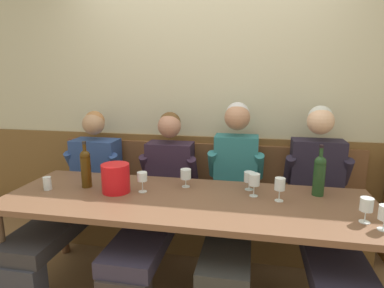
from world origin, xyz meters
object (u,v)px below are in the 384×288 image
(dining_table, at_px, (186,208))
(wine_glass_left_end, at_px, (254,181))
(person_center_left_seat, at_px, (159,196))
(person_center_right_seat, at_px, (78,190))
(wine_glass_center_front, at_px, (280,185))
(person_left_seat, at_px, (323,203))
(wine_glass_near_bucket, at_px, (366,206))
(ice_bucket, at_px, (116,178))
(wine_bottle_clear_water, at_px, (319,174))
(wall_bench, at_px, (202,217))
(person_right_seat, at_px, (233,194))
(wine_glass_center_rear, at_px, (142,178))
(wine_glass_right_end, at_px, (249,177))
(wine_glass_mid_left, at_px, (186,175))
(wine_bottle_amber_mid, at_px, (86,167))
(water_tumbler_left, at_px, (47,183))

(dining_table, distance_m, wine_glass_left_end, 0.51)
(person_center_left_seat, bearing_deg, person_center_right_seat, 179.68)
(dining_table, xyz_separation_m, wine_glass_center_front, (0.62, 0.07, 0.18))
(person_left_seat, relative_size, wine_glass_near_bucket, 9.00)
(wine_glass_center_front, bearing_deg, ice_bucket, -177.57)
(ice_bucket, bearing_deg, wine_bottle_clear_water, 8.43)
(wall_bench, height_order, person_center_left_seat, person_center_left_seat)
(person_left_seat, bearing_deg, person_right_seat, 179.01)
(dining_table, bearing_deg, wine_glass_near_bucket, -8.48)
(dining_table, bearing_deg, wine_bottle_clear_water, 14.63)
(wine_glass_center_rear, relative_size, wine_glass_near_bucket, 1.00)
(person_right_seat, xyz_separation_m, wine_glass_center_front, (0.33, -0.29, 0.20))
(person_center_right_seat, xyz_separation_m, wine_glass_left_end, (1.48, -0.21, 0.26))
(wine_glass_center_rear, height_order, wine_glass_near_bucket, same)
(person_center_left_seat, bearing_deg, wine_glass_right_end, -6.96)
(ice_bucket, bearing_deg, wine_glass_mid_left, 22.86)
(wine_glass_left_end, bearing_deg, wine_bottle_clear_water, 13.56)
(wall_bench, xyz_separation_m, wine_glass_center_front, (0.62, -0.65, 0.58))
(wall_bench, xyz_separation_m, wine_bottle_amber_mid, (-0.78, -0.64, 0.62))
(wall_bench, xyz_separation_m, wine_glass_mid_left, (-0.05, -0.49, 0.56))
(wine_glass_left_end, xyz_separation_m, water_tumbler_left, (-1.49, -0.16, -0.07))
(person_left_seat, distance_m, wine_glass_left_end, 0.60)
(wine_glass_center_front, distance_m, water_tumbler_left, 1.66)
(wall_bench, relative_size, wine_glass_left_end, 17.46)
(person_left_seat, xyz_separation_m, wine_glass_right_end, (-0.54, -0.10, 0.20))
(water_tumbler_left, bearing_deg, wine_glass_center_rear, 7.28)
(wine_bottle_amber_mid, height_order, wine_glass_mid_left, wine_bottle_amber_mid)
(wine_bottle_clear_water, bearing_deg, wine_glass_near_bucket, -64.77)
(wine_glass_center_rear, distance_m, water_tumbler_left, 0.71)
(person_left_seat, xyz_separation_m, wine_bottle_amber_mid, (-1.74, -0.27, 0.26))
(wine_glass_center_rear, xyz_separation_m, wine_glass_right_end, (0.75, 0.19, -0.01))
(person_right_seat, height_order, wine_glass_center_rear, person_right_seat)
(dining_table, xyz_separation_m, wine_glass_center_rear, (-0.33, 0.06, 0.18))
(wine_glass_center_front, bearing_deg, person_center_right_seat, 170.72)
(person_center_right_seat, distance_m, wine_glass_center_rear, 0.79)
(person_center_left_seat, bearing_deg, wine_glass_near_bucket, -19.90)
(person_center_left_seat, xyz_separation_m, wine_glass_center_rear, (-0.04, -0.28, 0.25))
(person_right_seat, xyz_separation_m, ice_bucket, (-0.82, -0.34, 0.19))
(person_right_seat, xyz_separation_m, wine_glass_mid_left, (-0.35, -0.14, 0.18))
(wine_glass_center_rear, bearing_deg, dining_table, -10.13)
(wall_bench, distance_m, wine_glass_near_bucket, 1.51)
(person_right_seat, distance_m, wine_glass_center_rear, 0.72)
(dining_table, bearing_deg, ice_bucket, 177.33)
(person_center_right_seat, relative_size, person_right_seat, 0.97)
(person_left_seat, height_order, wine_bottle_clear_water, person_left_seat)
(dining_table, xyz_separation_m, wine_glass_mid_left, (-0.05, 0.22, 0.17))
(wine_glass_center_front, distance_m, wine_glass_left_end, 0.18)
(person_left_seat, bearing_deg, wine_bottle_clear_water, -120.12)
(person_right_seat, relative_size, wine_glass_center_front, 8.40)
(wine_glass_right_end, xyz_separation_m, water_tumbler_left, (-1.46, -0.28, -0.05))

